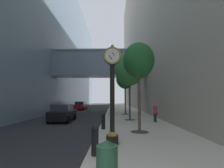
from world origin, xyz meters
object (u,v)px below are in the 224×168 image
street_tree_near (139,61)px  car_red_mid (81,106)px  trash_bin (107,162)px  car_black_near (63,113)px  bollard_third (103,121)px  street_tree_mid_near (129,69)px  pedestrian_walking (155,112)px  bollard_nearest (95,140)px  street_clock (112,88)px  street_tree_mid_far (125,79)px

street_tree_near → car_red_mid: (-8.04, 23.69, -3.77)m
trash_bin → car_black_near: 13.55m
bollard_third → trash_bin: size_ratio=1.02×
street_tree_mid_near → pedestrian_walking: street_tree_mid_near is taller
bollard_third → car_red_mid: size_ratio=0.25×
bollard_nearest → street_tree_mid_near: (2.28, 10.63, 4.42)m
street_clock → street_tree_mid_near: size_ratio=0.69×
bollard_third → street_tree_mid_near: size_ratio=0.16×
bollard_third → street_tree_near: size_ratio=0.19×
street_tree_mid_far → car_black_near: street_tree_mid_far is taller
bollard_nearest → car_red_mid: (-5.75, 28.16, 0.09)m
bollard_nearest → car_black_near: car_black_near is taller
trash_bin → street_clock: bearing=88.4°
bollard_nearest → street_tree_near: bearing=63.0°
street_tree_mid_near → car_red_mid: size_ratio=1.56×
pedestrian_walking → car_black_near: 8.71m
bollard_third → street_tree_mid_near: bearing=65.9°
bollard_third → street_clock: bearing=-80.8°
street_tree_mid_far → car_red_mid: 14.52m
bollard_nearest → car_red_mid: 28.74m
street_tree_near → street_tree_mid_near: (0.00, 6.15, 0.56)m
bollard_third → street_tree_near: bearing=-24.6°
street_tree_mid_far → car_black_near: 9.88m
bollard_nearest → car_black_near: bearing=111.8°
pedestrian_walking → trash_bin: bearing=-108.9°
car_red_mid → bollard_third: bearing=-75.7°
trash_bin → car_black_near: car_black_near is taller
street_clock → car_black_near: bearing=118.7°
pedestrian_walking → street_clock: bearing=-116.7°
car_red_mid → car_black_near: bearing=-85.0°
pedestrian_walking → car_red_mid: pedestrian_walking is taller
street_tree_mid_far → street_tree_near: bearing=-90.0°
bollard_nearest → pedestrian_walking: size_ratio=0.66×
street_clock → trash_bin: (-0.11, -3.86, -2.01)m
street_tree_mid_far → pedestrian_walking: size_ratio=3.79×
street_tree_mid_far → street_tree_mid_near: bearing=-90.0°
street_tree_mid_far → pedestrian_walking: street_tree_mid_far is taller
trash_bin → car_red_mid: bearing=101.7°
pedestrian_walking → car_red_mid: size_ratio=0.38×
bollard_nearest → street_tree_mid_near: 11.73m
street_tree_mid_near → car_black_near: size_ratio=1.60×
street_clock → street_tree_near: bearing=58.9°
car_black_near → street_tree_near: bearing=-43.1°
pedestrian_walking → street_tree_mid_far: bearing=105.4°
street_tree_near → street_tree_mid_near: bearing=90.0°
bollard_nearest → bollard_third: size_ratio=1.00×
bollard_nearest → street_clock: bearing=70.2°
bollard_third → car_black_near: bearing=130.0°
street_clock → street_tree_mid_far: size_ratio=0.75×
street_tree_mid_far → car_red_mid: (-8.04, 11.38, -4.07)m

